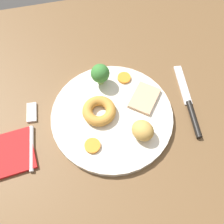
{
  "coord_description": "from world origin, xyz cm",
  "views": [
    {
      "loc": [
        -7.39,
        -22.03,
        52.34
      ],
      "look_at": [
        -1.6,
        2.71,
        6.0
      ],
      "focal_mm": 41.56,
      "sensor_mm": 36.0,
      "label": 1
    }
  ],
  "objects_px": {
    "roast_potato_left": "(143,130)",
    "carrot_coin_front": "(124,78)",
    "meat_slice_main": "(144,98)",
    "knife": "(189,106)",
    "folded_napkin": "(5,155)",
    "carrot_coin_back": "(92,146)",
    "fork": "(32,133)",
    "dinner_plate": "(112,116)",
    "broccoli_floret": "(100,74)",
    "yorkshire_pudding": "(99,111)"
  },
  "relations": [
    {
      "from": "knife",
      "to": "folded_napkin",
      "type": "distance_m",
      "value": 0.39
    },
    {
      "from": "dinner_plate",
      "to": "broccoli_floret",
      "type": "height_order",
      "value": "broccoli_floret"
    },
    {
      "from": "broccoli_floret",
      "to": "fork",
      "type": "xyz_separation_m",
      "value": [
        -0.16,
        -0.08,
        -0.04
      ]
    },
    {
      "from": "fork",
      "to": "folded_napkin",
      "type": "relative_size",
      "value": 1.39
    },
    {
      "from": "dinner_plate",
      "to": "meat_slice_main",
      "type": "relative_size",
      "value": 3.69
    },
    {
      "from": "carrot_coin_front",
      "to": "carrot_coin_back",
      "type": "relative_size",
      "value": 0.95
    },
    {
      "from": "carrot_coin_front",
      "to": "knife",
      "type": "bearing_deg",
      "value": -38.01
    },
    {
      "from": "knife",
      "to": "yorkshire_pudding",
      "type": "bearing_deg",
      "value": 90.29
    },
    {
      "from": "meat_slice_main",
      "to": "carrot_coin_front",
      "type": "relative_size",
      "value": 2.32
    },
    {
      "from": "yorkshire_pudding",
      "to": "roast_potato_left",
      "type": "relative_size",
      "value": 1.53
    },
    {
      "from": "dinner_plate",
      "to": "broccoli_floret",
      "type": "distance_m",
      "value": 0.09
    },
    {
      "from": "meat_slice_main",
      "to": "knife",
      "type": "xyz_separation_m",
      "value": [
        0.09,
        -0.03,
        -0.01
      ]
    },
    {
      "from": "meat_slice_main",
      "to": "dinner_plate",
      "type": "bearing_deg",
      "value": -165.08
    },
    {
      "from": "fork",
      "to": "carrot_coin_back",
      "type": "bearing_deg",
      "value": -113.23
    },
    {
      "from": "roast_potato_left",
      "to": "folded_napkin",
      "type": "relative_size",
      "value": 0.41
    },
    {
      "from": "yorkshire_pudding",
      "to": "knife",
      "type": "bearing_deg",
      "value": -6.13
    },
    {
      "from": "meat_slice_main",
      "to": "carrot_coin_back",
      "type": "distance_m",
      "value": 0.15
    },
    {
      "from": "yorkshire_pudding",
      "to": "carrot_coin_front",
      "type": "distance_m",
      "value": 0.1
    },
    {
      "from": "broccoli_floret",
      "to": "folded_napkin",
      "type": "distance_m",
      "value": 0.25
    },
    {
      "from": "roast_potato_left",
      "to": "carrot_coin_front",
      "type": "relative_size",
      "value": 1.53
    },
    {
      "from": "broccoli_floret",
      "to": "fork",
      "type": "relative_size",
      "value": 0.35
    },
    {
      "from": "dinner_plate",
      "to": "carrot_coin_front",
      "type": "height_order",
      "value": "carrot_coin_front"
    },
    {
      "from": "dinner_plate",
      "to": "yorkshire_pudding",
      "type": "height_order",
      "value": "yorkshire_pudding"
    },
    {
      "from": "yorkshire_pudding",
      "to": "fork",
      "type": "distance_m",
      "value": 0.14
    },
    {
      "from": "carrot_coin_front",
      "to": "carrot_coin_back",
      "type": "distance_m",
      "value": 0.17
    },
    {
      "from": "meat_slice_main",
      "to": "broccoli_floret",
      "type": "relative_size",
      "value": 1.3
    },
    {
      "from": "roast_potato_left",
      "to": "folded_napkin",
      "type": "distance_m",
      "value": 0.27
    },
    {
      "from": "carrot_coin_front",
      "to": "broccoli_floret",
      "type": "relative_size",
      "value": 0.56
    },
    {
      "from": "roast_potato_left",
      "to": "folded_napkin",
      "type": "bearing_deg",
      "value": 175.12
    },
    {
      "from": "dinner_plate",
      "to": "knife",
      "type": "height_order",
      "value": "dinner_plate"
    },
    {
      "from": "dinner_plate",
      "to": "roast_potato_left",
      "type": "xyz_separation_m",
      "value": [
        0.05,
        -0.06,
        0.03
      ]
    },
    {
      "from": "roast_potato_left",
      "to": "fork",
      "type": "xyz_separation_m",
      "value": [
        -0.22,
        0.06,
        -0.03
      ]
    },
    {
      "from": "meat_slice_main",
      "to": "carrot_coin_back",
      "type": "height_order",
      "value": "meat_slice_main"
    },
    {
      "from": "carrot_coin_front",
      "to": "fork",
      "type": "height_order",
      "value": "carrot_coin_front"
    },
    {
      "from": "dinner_plate",
      "to": "carrot_coin_front",
      "type": "xyz_separation_m",
      "value": [
        0.05,
        0.08,
        0.01
      ]
    },
    {
      "from": "yorkshire_pudding",
      "to": "folded_napkin",
      "type": "xyz_separation_m",
      "value": [
        -0.2,
        -0.04,
        -0.02
      ]
    },
    {
      "from": "carrot_coin_back",
      "to": "knife",
      "type": "bearing_deg",
      "value": 12.12
    },
    {
      "from": "fork",
      "to": "knife",
      "type": "relative_size",
      "value": 0.83
    },
    {
      "from": "roast_potato_left",
      "to": "fork",
      "type": "bearing_deg",
      "value": 164.75
    },
    {
      "from": "carrot_coin_back",
      "to": "fork",
      "type": "height_order",
      "value": "carrot_coin_back"
    },
    {
      "from": "carrot_coin_back",
      "to": "knife",
      "type": "distance_m",
      "value": 0.23
    },
    {
      "from": "fork",
      "to": "folded_napkin",
      "type": "height_order",
      "value": "fork"
    },
    {
      "from": "yorkshire_pudding",
      "to": "carrot_coin_back",
      "type": "relative_size",
      "value": 2.22
    },
    {
      "from": "folded_napkin",
      "to": "carrot_coin_back",
      "type": "bearing_deg",
      "value": -8.52
    },
    {
      "from": "carrot_coin_front",
      "to": "knife",
      "type": "relative_size",
      "value": 0.16
    },
    {
      "from": "broccoli_floret",
      "to": "fork",
      "type": "bearing_deg",
      "value": -152.78
    },
    {
      "from": "carrot_coin_back",
      "to": "folded_napkin",
      "type": "height_order",
      "value": "carrot_coin_back"
    },
    {
      "from": "dinner_plate",
      "to": "fork",
      "type": "height_order",
      "value": "dinner_plate"
    },
    {
      "from": "carrot_coin_back",
      "to": "fork",
      "type": "relative_size",
      "value": 0.2
    },
    {
      "from": "carrot_coin_front",
      "to": "folded_napkin",
      "type": "distance_m",
      "value": 0.29
    }
  ]
}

